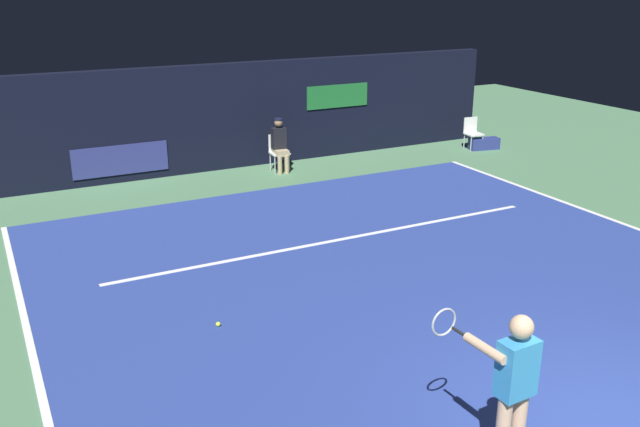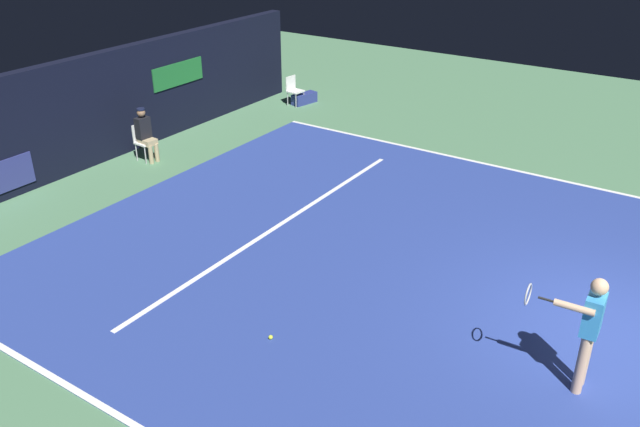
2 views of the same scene
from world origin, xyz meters
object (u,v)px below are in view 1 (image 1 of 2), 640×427
tennis_player (512,387)px  line_judge_on_chair (280,144)px  courtside_chair_near (472,131)px  equipment_bag (484,144)px  tennis_ball (218,324)px

tennis_player → line_judge_on_chair: bearing=76.9°
courtside_chair_near → equipment_bag: size_ratio=1.05×
courtside_chair_near → tennis_ball: courtside_chair_near is taller
tennis_ball → equipment_bag: equipment_bag is taller
tennis_player → equipment_bag: bearing=50.7°
tennis_player → courtside_chair_near: (8.31, 10.67, -0.49)m
line_judge_on_chair → equipment_bag: line_judge_on_chair is taller
line_judge_on_chair → courtside_chair_near: (5.74, -0.33, -0.18)m
tennis_ball → equipment_bag: size_ratio=0.08×
courtside_chair_near → tennis_player: bearing=-127.9°
tennis_player → tennis_ball: bearing=109.8°
line_judge_on_chair → equipment_bag: (6.02, -0.52, -0.53)m
tennis_ball → courtside_chair_near: bearing=34.0°
tennis_ball → equipment_bag: (10.06, 6.40, 0.11)m
courtside_chair_near → tennis_ball: 11.80m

